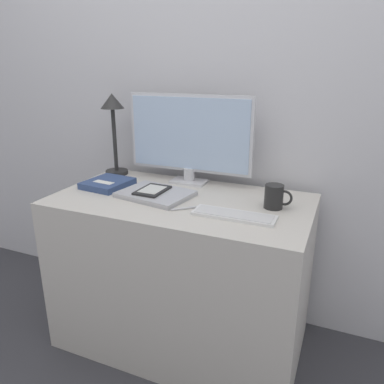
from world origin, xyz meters
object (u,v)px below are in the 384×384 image
keyboard (234,215)px  notebook (108,183)px  pen (187,208)px  monitor (189,137)px  laptop (156,194)px  ereader (152,190)px  coffee_mug (275,197)px  desk_lamp (113,119)px

keyboard → notebook: (-0.67, 0.13, 0.01)m
notebook → pen: size_ratio=2.03×
monitor → laptop: (-0.06, -0.25, -0.22)m
ereader → coffee_mug: size_ratio=1.46×
keyboard → coffee_mug: coffee_mug is taller
laptop → pen: size_ratio=3.01×
keyboard → pen: size_ratio=2.89×
pen → monitor: bearing=112.1°
keyboard → laptop: laptop is taller
notebook → pen: 0.49m
keyboard → monitor: bearing=134.5°
ereader → notebook: same height
laptop → desk_lamp: 0.51m
keyboard → laptop: size_ratio=0.96×
desk_lamp → pen: 0.70m
keyboard → notebook: bearing=169.1°
laptop → keyboard: bearing=-13.3°
monitor → coffee_mug: size_ratio=5.50×
monitor → notebook: 0.45m
ereader → coffee_mug: 0.53m
laptop → desk_lamp: size_ratio=0.80×
monitor → pen: bearing=-67.9°
monitor → ereader: size_ratio=3.76×
monitor → coffee_mug: bearing=-22.1°
monitor → pen: monitor is taller
desk_lamp → coffee_mug: 0.92m
ereader → pen: size_ratio=1.49×
coffee_mug → pen: bearing=-154.9°
coffee_mug → pen: coffee_mug is taller
laptop → monitor: bearing=77.1°
desk_lamp → notebook: 0.35m
laptop → coffee_mug: 0.51m
keyboard → laptop: 0.40m
ereader → desk_lamp: size_ratio=0.40×
notebook → coffee_mug: coffee_mug is taller
desk_lamp → coffee_mug: size_ratio=3.70×
notebook → pen: bearing=-14.7°
monitor → pen: size_ratio=5.58×
desk_lamp → pen: (0.55, -0.32, -0.29)m
ereader → notebook: bearing=172.4°
keyboard → ereader: (-0.40, 0.09, 0.02)m
laptop → pen: bearing=-24.6°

